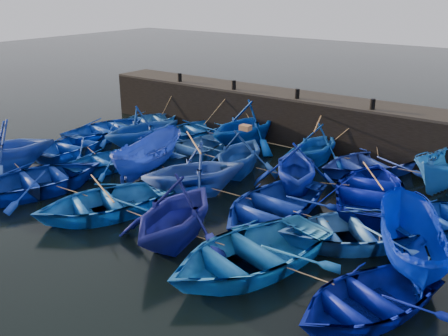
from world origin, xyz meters
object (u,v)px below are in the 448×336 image
Objects in this scene: boat_20 at (1,146)px; wooden_crate at (245,128)px; boat_8 at (186,150)px; boat_0 at (149,120)px; boat_13 at (75,145)px.

boat_20 is 9.74× the size of wooden_crate.
boat_8 is 1.09× the size of boat_20.
boat_13 is at bearing 114.16° from boat_0.
wooden_crate is at bearing 179.59° from boat_0.
wooden_crate is at bearing 61.16° from boat_20.
wooden_crate is (9.40, 6.02, 1.07)m from boat_20.
boat_13 is 0.99× the size of boat_20.
boat_8 is 1.10× the size of boat_13.
boat_20 is 11.22m from wooden_crate.
boat_13 reaches higher than boat_0.
wooden_crate reaches higher than boat_8.
boat_20 is at bearing -128.40° from boat_8.
boat_8 is at bearing 169.84° from boat_0.
boat_8 is 10.63× the size of wooden_crate.
boat_0 is at bearing 155.57° from boat_8.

